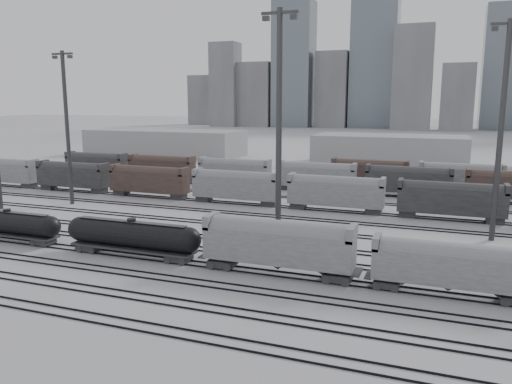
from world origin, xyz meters
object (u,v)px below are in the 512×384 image
(tank_car_b, at_px, (132,235))
(hopper_car_b, at_px, (450,264))
(light_mast_c, at_px, (279,123))
(tank_car_a, at_px, (8,223))
(hopper_car_a, at_px, (278,242))

(tank_car_b, bearing_deg, hopper_car_b, 0.00)
(hopper_car_b, bearing_deg, light_mast_c, 151.23)
(tank_car_b, distance_m, light_mast_c, 21.23)
(hopper_car_b, height_order, light_mast_c, light_mast_c)
(tank_car_a, height_order, light_mast_c, light_mast_c)
(tank_car_a, relative_size, tank_car_b, 0.93)
(hopper_car_a, bearing_deg, hopper_car_b, 0.00)
(hopper_car_a, xyz_separation_m, light_mast_c, (-3.43, 10.68, 11.26))
(hopper_car_a, bearing_deg, tank_car_b, -180.00)
(tank_car_a, bearing_deg, hopper_car_a, 0.00)
(tank_car_b, relative_size, hopper_car_a, 1.10)
(hopper_car_a, distance_m, hopper_car_b, 16.03)
(tank_car_a, distance_m, hopper_car_a, 35.24)
(hopper_car_a, distance_m, light_mast_c, 15.89)
(hopper_car_b, distance_m, light_mast_c, 25.07)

